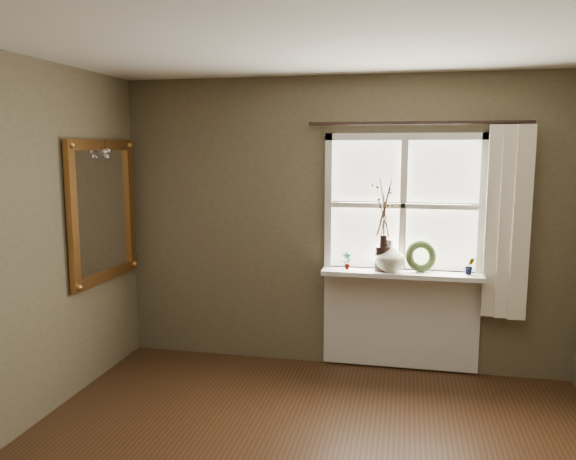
% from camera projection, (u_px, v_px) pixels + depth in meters
% --- Properties ---
extents(ceiling, '(4.50, 4.50, 0.00)m').
position_uv_depth(ceiling, '(287.00, 13.00, 2.65)').
color(ceiling, silver).
rests_on(ceiling, ground).
extents(wall_back, '(4.00, 0.10, 2.60)m').
position_uv_depth(wall_back, '(341.00, 223.00, 5.06)').
color(wall_back, brown).
rests_on(wall_back, ground).
extents(window_frame, '(1.36, 0.06, 1.24)m').
position_uv_depth(window_frame, '(403.00, 206.00, 4.85)').
color(window_frame, silver).
rests_on(window_frame, wall_back).
extents(window_sill, '(1.36, 0.26, 0.04)m').
position_uv_depth(window_sill, '(401.00, 274.00, 4.83)').
color(window_sill, silver).
rests_on(window_sill, wall_back).
extents(window_apron, '(1.36, 0.04, 0.88)m').
position_uv_depth(window_apron, '(400.00, 319.00, 5.00)').
color(window_apron, silver).
rests_on(window_apron, ground).
extents(dark_jug, '(0.15, 0.15, 0.21)m').
position_uv_depth(dark_jug, '(383.00, 259.00, 4.84)').
color(dark_jug, black).
rests_on(dark_jug, window_sill).
extents(cream_vase, '(0.32, 0.32, 0.27)m').
position_uv_depth(cream_vase, '(390.00, 256.00, 4.83)').
color(cream_vase, beige).
rests_on(cream_vase, window_sill).
extents(wreath, '(0.30, 0.20, 0.28)m').
position_uv_depth(wreath, '(421.00, 260.00, 4.82)').
color(wreath, '#2E3F1C').
rests_on(wreath, window_sill).
extents(potted_plant_left, '(0.09, 0.08, 0.15)m').
position_uv_depth(potted_plant_left, '(347.00, 261.00, 4.91)').
color(potted_plant_left, '#2E3F1C').
rests_on(potted_plant_left, window_sill).
extents(potted_plant_right, '(0.09, 0.08, 0.15)m').
position_uv_depth(potted_plant_right, '(470.00, 266.00, 4.70)').
color(potted_plant_right, '#2E3F1C').
rests_on(potted_plant_right, window_sill).
extents(curtain, '(0.36, 0.12, 1.59)m').
position_uv_depth(curtain, '(507.00, 223.00, 4.60)').
color(curtain, beige).
rests_on(curtain, wall_back).
extents(curtain_rod, '(1.84, 0.03, 0.03)m').
position_uv_depth(curtain_rod, '(418.00, 123.00, 4.67)').
color(curtain_rod, black).
rests_on(curtain_rod, wall_back).
extents(gilt_mirror, '(0.10, 1.01, 1.21)m').
position_uv_depth(gilt_mirror, '(103.00, 211.00, 4.80)').
color(gilt_mirror, white).
rests_on(gilt_mirror, wall_left).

